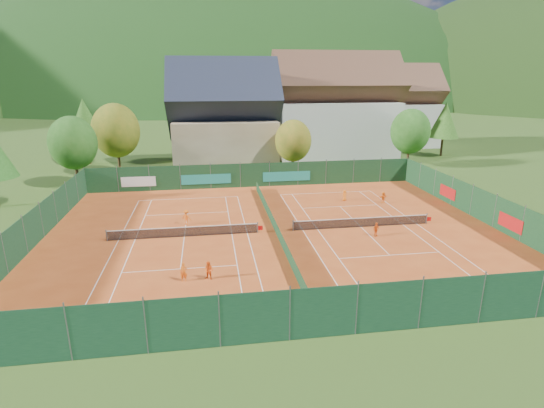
{
  "coord_description": "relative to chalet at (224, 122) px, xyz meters",
  "views": [
    {
      "loc": [
        -5.66,
        -35.0,
        13.53
      ],
      "look_at": [
        0.0,
        2.0,
        2.0
      ],
      "focal_mm": 28.0,
      "sensor_mm": 36.0,
      "label": 1
    }
  ],
  "objects": [
    {
      "name": "tennis_net_left",
      "position": [
        -4.85,
        -30.0,
        -6.12
      ],
      "size": [
        13.3,
        0.1,
        1.02
      ],
      "color": "#59595B",
      "rests_on": "ground"
    },
    {
      "name": "tree_east_back",
      "position": [
        29.0,
        10.0,
        0.12
      ],
      "size": [
        7.15,
        7.15,
        10.86
      ],
      "color": "#4C351B",
      "rests_on": "ground"
    },
    {
      "name": "loose_ball_2",
      "position": [
        2.24,
        -26.66,
        -6.59
      ],
      "size": [
        0.07,
        0.07,
        0.07
      ],
      "primitive_type": "sphere",
      "color": "#CCD833",
      "rests_on": "ground"
    },
    {
      "name": "tree_west_back",
      "position": [
        -21.0,
        4.0,
        0.11
      ],
      "size": [
        5.6,
        5.6,
        10.0
      ],
      "color": "#4C321B",
      "rests_on": "ground"
    },
    {
      "name": "fence_west",
      "position": [
        -17.0,
        -30.0,
        -5.12
      ],
      "size": [
        0.04,
        32.0,
        3.0
      ],
      "color": "#163C22",
      "rests_on": "ground"
    },
    {
      "name": "loose_ball_0",
      "position": [
        -6.53,
        -36.45,
        -6.59
      ],
      "size": [
        0.07,
        0.07,
        0.07
      ],
      "primitive_type": "sphere",
      "color": "#CCD833",
      "rests_on": "ground"
    },
    {
      "name": "court_divider",
      "position": [
        3.0,
        -30.0,
        -6.12
      ],
      "size": [
        0.03,
        28.8,
        1.0
      ],
      "color": "#13341B",
      "rests_on": "ground"
    },
    {
      "name": "loose_ball_1",
      "position": [
        5.5,
        -39.46,
        -6.59
      ],
      "size": [
        0.07,
        0.07,
        0.07
      ],
      "primitive_type": "sphere",
      "color": "#CCD833",
      "rests_on": "ground"
    },
    {
      "name": "tree_west_mid",
      "position": [
        -15.0,
        -4.0,
        -0.56
      ],
      "size": [
        6.44,
        6.44,
        9.78
      ],
      "color": "#4E331B",
      "rests_on": "ground"
    },
    {
      "name": "fence_east",
      "position": [
        23.0,
        -29.95,
        -5.14
      ],
      "size": [
        0.09,
        32.0,
        3.0
      ],
      "color": "#14381C",
      "rests_on": "ground"
    },
    {
      "name": "player_right_far_a",
      "position": [
        12.13,
        -21.55,
        -6.01
      ],
      "size": [
        0.69,
        0.55,
        1.22
      ],
      "primitive_type": "imported",
      "rotation": [
        0.0,
        0.0,
        3.45
      ],
      "color": "orange",
      "rests_on": "ground"
    },
    {
      "name": "tennis_net_right",
      "position": [
        11.15,
        -30.0,
        -6.12
      ],
      "size": [
        13.3,
        0.1,
        1.02
      ],
      "color": "#59595B",
      "rests_on": "ground"
    },
    {
      "name": "tree_east_front",
      "position": [
        27.0,
        -6.0,
        -1.23
      ],
      "size": [
        5.72,
        5.72,
        8.69
      ],
      "color": "#4A321A",
      "rests_on": "ground"
    },
    {
      "name": "ground",
      "position": [
        3.0,
        -30.0,
        -6.64
      ],
      "size": [
        600.0,
        600.0,
        0.0
      ],
      "primitive_type": "plane",
      "color": "#2C4917",
      "rests_on": "ground"
    },
    {
      "name": "player_left_mid",
      "position": [
        -2.95,
        -38.33,
        -5.96
      ],
      "size": [
        0.8,
        0.73,
        1.33
      ],
      "primitive_type": "imported",
      "rotation": [
        0.0,
        0.0,
        -0.44
      ],
      "color": "orange",
      "rests_on": "ground"
    },
    {
      "name": "player_left_near",
      "position": [
        -4.64,
        -38.36,
        -5.94
      ],
      "size": [
        0.51,
        0.35,
        1.37
      ],
      "primitive_type": "imported",
      "rotation": [
        0.0,
        0.0,
        -0.04
      ],
      "color": "orange",
      "rests_on": "ground"
    },
    {
      "name": "mountain_backdrop",
      "position": [
        31.54,
        203.48,
        -46.26
      ],
      "size": [
        820.0,
        530.0,
        242.0
      ],
      "color": "black",
      "rests_on": "ground"
    },
    {
      "name": "clay_pad",
      "position": [
        3.0,
        -30.0,
        -6.62
      ],
      "size": [
        40.0,
        32.0,
        0.01
      ],
      "primitive_type": "cube",
      "color": "#B3471A",
      "rests_on": "ground"
    },
    {
      "name": "ball_hopper",
      "position": [
        14.21,
        -42.55,
        -6.07
      ],
      "size": [
        0.34,
        0.34,
        0.8
      ],
      "color": "slate",
      "rests_on": "ground"
    },
    {
      "name": "fence_south",
      "position": [
        3.0,
        -46.0,
        -5.12
      ],
      "size": [
        40.0,
        0.04,
        3.0
      ],
      "color": "#143822",
      "rests_on": "ground"
    },
    {
      "name": "tree_east_mid",
      "position": [
        37.0,
        2.0,
        -0.56
      ],
      "size": [
        5.04,
        5.04,
        9.0
      ],
      "color": "#412C17",
      "rests_on": "ground"
    },
    {
      "name": "court_markings_right",
      "position": [
        11.0,
        -30.0,
        -6.61
      ],
      "size": [
        11.03,
        23.83,
        0.0
      ],
      "color": "white",
      "rests_on": "ground"
    },
    {
      "name": "tree_west_front",
      "position": [
        -19.0,
        -10.0,
        -1.23
      ],
      "size": [
        5.72,
        5.72,
        8.69
      ],
      "color": "#422B17",
      "rests_on": "ground"
    },
    {
      "name": "court_markings_left",
      "position": [
        -5.0,
        -30.0,
        -6.61
      ],
      "size": [
        11.03,
        23.83,
        0.0
      ],
      "color": "white",
      "rests_on": "ground"
    },
    {
      "name": "fence_north",
      "position": [
        2.54,
        -14.01,
        -5.16
      ],
      "size": [
        40.0,
        0.1,
        3.0
      ],
      "color": "#14391E",
      "rests_on": "ground"
    },
    {
      "name": "hotel_block_a",
      "position": [
        19.0,
        6.0,
        0.76
      ],
      "size": [
        21.6,
        11.0,
        17.25
      ],
      "color": "silver",
      "rests_on": "ground"
    },
    {
      "name": "tree_center",
      "position": [
        9.0,
        -8.0,
        -1.91
      ],
      "size": [
        5.01,
        5.01,
        7.6
      ],
      "color": "#442718",
      "rests_on": "ground"
    },
    {
      "name": "chalet",
      "position": [
        0.0,
        0.0,
        0.0
      ],
      "size": [
        16.2,
        12.0,
        16.0
      ],
      "color": "tan",
      "rests_on": "ground"
    },
    {
      "name": "hotel_block_b",
      "position": [
        33.0,
        14.0,
        -0.01
      ],
      "size": [
        17.28,
        10.0,
        15.5
      ],
      "color": "silver",
      "rests_on": "ground"
    },
    {
      "name": "player_right_near",
      "position": [
        11.46,
        -32.34,
        -6.0
      ],
      "size": [
        0.79,
        0.6,
        1.25
      ],
      "primitive_type": "imported",
      "rotation": [
        0.0,
        0.0,
        0.46
      ],
      "color": "orange",
      "rests_on": "ground"
    },
    {
      "name": "player_right_far_b",
      "position": [
        16.05,
        -22.98,
        -6.0
      ],
      "size": [
        1.21,
        0.69,
        1.24
      ],
      "primitive_type": "imported",
      "rotation": [
        0.0,
        0.0,
        3.44
      ],
      "color": "orange",
      "rests_on": "ground"
    },
    {
      "name": "player_left_far",
      "position": [
        -4.91,
        -26.85,
        -5.89
      ],
      "size": [
        1.08,
        0.98,
        1.46
      ],
      "primitive_type": "imported",
      "rotation": [
        0.0,
        0.0,
        2.54
      ],
      "color": "orange",
      "rests_on": "ground"
    }
  ]
}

